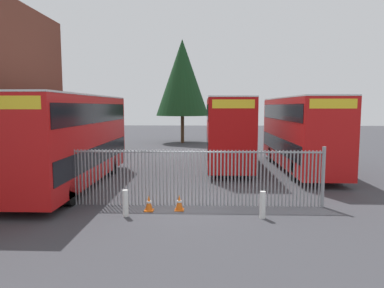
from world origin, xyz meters
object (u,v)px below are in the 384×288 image
object	(u,v)px
bollard_center_front	(263,205)
traffic_cone_by_gate	(149,203)
double_decker_bus_behind_fence_right	(300,130)
double_decker_bus_near_gate	(73,137)
double_decker_bus_behind_fence_left	(226,129)
traffic_cone_mid_forecourt	(179,203)
bollard_near_left	(125,203)

from	to	relation	value
bollard_center_front	traffic_cone_by_gate	size ratio (longest dim) A/B	1.61
double_decker_bus_behind_fence_right	traffic_cone_by_gate	bearing A→B (deg)	-131.70
double_decker_bus_near_gate	double_decker_bus_behind_fence_left	world-z (taller)	same
traffic_cone_by_gate	traffic_cone_mid_forecourt	distance (m)	1.13
double_decker_bus_behind_fence_right	traffic_cone_by_gate	xyz separation A→B (m)	(-7.85, -8.81, -2.13)
bollard_near_left	bollard_center_front	bearing A→B (deg)	-0.42
bollard_center_front	double_decker_bus_behind_fence_left	bearing A→B (deg)	93.02
double_decker_bus_near_gate	bollard_near_left	bearing A→B (deg)	-52.37
double_decker_bus_behind_fence_right	bollard_center_front	distance (m)	10.41
double_decker_bus_behind_fence_left	traffic_cone_by_gate	distance (m)	11.20
double_decker_bus_near_gate	bollard_center_front	world-z (taller)	double_decker_bus_near_gate
double_decker_bus_behind_fence_left	double_decker_bus_behind_fence_right	size ratio (longest dim) A/B	1.00
double_decker_bus_behind_fence_left	traffic_cone_mid_forecourt	distance (m)	10.78
bollard_near_left	bollard_center_front	size ratio (longest dim) A/B	1.00
double_decker_bus_near_gate	double_decker_bus_behind_fence_right	bearing A→B (deg)	21.79
traffic_cone_by_gate	traffic_cone_mid_forecourt	size ratio (longest dim) A/B	1.00
double_decker_bus_near_gate	bollard_near_left	xyz separation A→B (m)	(3.56, -4.62, -1.95)
double_decker_bus_behind_fence_left	double_decker_bus_near_gate	bearing A→B (deg)	-140.33
double_decker_bus_behind_fence_left	double_decker_bus_behind_fence_right	world-z (taller)	same
double_decker_bus_behind_fence_left	bollard_near_left	bearing A→B (deg)	-110.86
traffic_cone_by_gate	double_decker_bus_behind_fence_left	bearing A→B (deg)	71.43
bollard_center_front	traffic_cone_mid_forecourt	xyz separation A→B (m)	(-2.96, 0.82, -0.19)
bollard_near_left	traffic_cone_mid_forecourt	distance (m)	2.02
double_decker_bus_behind_fence_left	traffic_cone_mid_forecourt	xyz separation A→B (m)	(-2.37, -10.30, -2.13)
traffic_cone_by_gate	traffic_cone_mid_forecourt	xyz separation A→B (m)	(1.13, 0.12, 0.00)
double_decker_bus_behind_fence_right	bollard_center_front	world-z (taller)	double_decker_bus_behind_fence_right
bollard_near_left	traffic_cone_by_gate	world-z (taller)	bollard_near_left
double_decker_bus_near_gate	traffic_cone_by_gate	world-z (taller)	double_decker_bus_near_gate
double_decker_bus_behind_fence_left	double_decker_bus_behind_fence_right	distance (m)	4.64
bollard_near_left	traffic_cone_by_gate	distance (m)	1.00
double_decker_bus_near_gate	traffic_cone_by_gate	distance (m)	6.21
double_decker_bus_behind_fence_right	traffic_cone_by_gate	world-z (taller)	double_decker_bus_behind_fence_right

